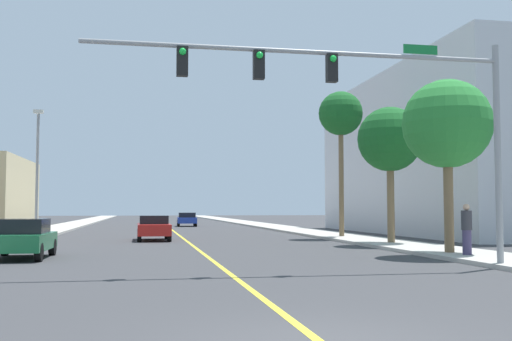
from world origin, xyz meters
TOP-DOWN VIEW (x-y plane):
  - ground at (0.00, 42.00)m, footprint 192.00×192.00m
  - sidewalk_left at (-9.61, 42.00)m, footprint 3.29×168.00m
  - sidewalk_right at (9.61, 42.00)m, footprint 3.29×168.00m
  - lane_marking_center at (0.00, 42.00)m, footprint 0.16×144.00m
  - building_right_near at (22.68, 32.51)m, footprint 17.16×25.79m
  - traffic_signal_mast at (4.06, 8.90)m, footprint 12.65×0.36m
  - street_lamp at (-8.47, 28.65)m, footprint 0.56×0.28m
  - palm_near at (9.08, 13.32)m, footprint 3.42×3.42m
  - palm_mid at (9.59, 19.97)m, footprint 3.20×3.20m
  - palm_far at (9.31, 26.61)m, footprint 2.67×2.67m
  - car_green at (-6.72, 15.16)m, footprint 2.02×3.96m
  - car_blue at (1.91, 52.24)m, footprint 2.00×3.91m
  - car_red at (-1.79, 26.69)m, footprint 1.84×4.33m
  - pedestrian at (9.07, 12.05)m, footprint 0.38×0.38m

SIDE VIEW (x-z plane):
  - ground at x=0.00m, z-range 0.00..0.00m
  - lane_marking_center at x=0.00m, z-range 0.00..0.01m
  - sidewalk_left at x=-9.61m, z-range 0.00..0.15m
  - sidewalk_right at x=9.61m, z-range 0.00..0.15m
  - car_blue at x=1.91m, z-range 0.03..1.39m
  - car_red at x=-1.79m, z-range 0.02..1.42m
  - car_green at x=-6.72m, z-range 0.03..1.47m
  - pedestrian at x=9.07m, z-range 0.15..1.98m
  - street_lamp at x=-8.47m, z-range 0.57..7.97m
  - palm_near at x=9.08m, z-range 1.71..8.34m
  - palm_mid at x=9.59m, z-range 1.83..8.52m
  - traffic_signal_mast at x=4.06m, z-range 1.87..8.62m
  - building_right_near at x=22.68m, z-range 0.00..11.45m
  - palm_far at x=9.31m, z-range 3.05..11.79m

